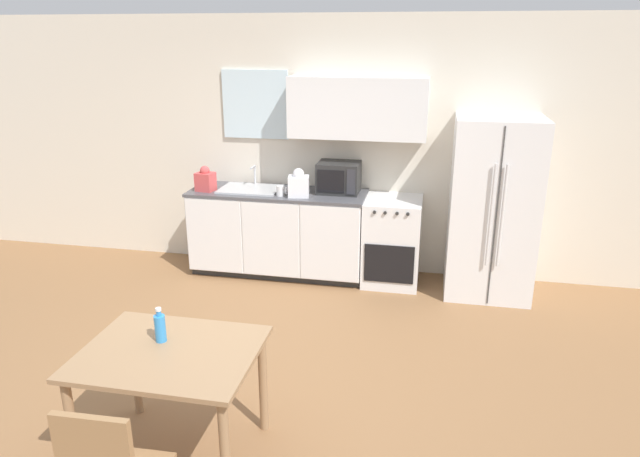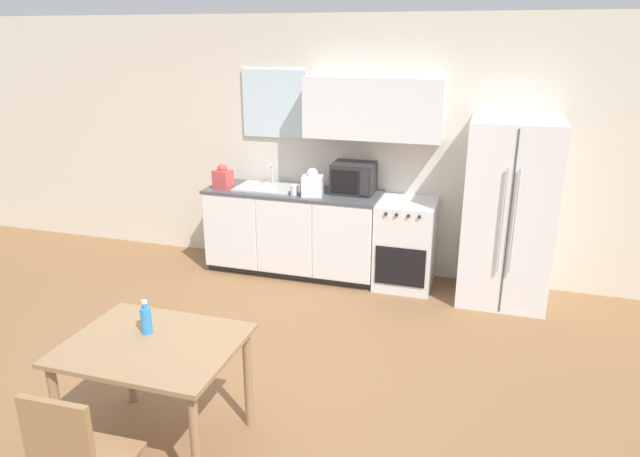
# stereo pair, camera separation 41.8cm
# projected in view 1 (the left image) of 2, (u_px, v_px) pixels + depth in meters

# --- Properties ---
(ground_plane) EXTENTS (12.00, 12.00, 0.00)m
(ground_plane) POSITION_uv_depth(u_px,v_px,m) (261.00, 382.00, 4.31)
(ground_plane) COLOR olive
(wall_back) EXTENTS (12.00, 0.38, 2.70)m
(wall_back) POSITION_uv_depth(u_px,v_px,m) (326.00, 142.00, 6.06)
(wall_back) COLOR beige
(wall_back) RESTS_ON ground_plane
(kitchen_counter) EXTENTS (1.87, 0.64, 0.92)m
(kitchen_counter) POSITION_uv_depth(u_px,v_px,m) (279.00, 232.00, 6.16)
(kitchen_counter) COLOR #333333
(kitchen_counter) RESTS_ON ground_plane
(oven_range) EXTENTS (0.58, 0.63, 0.90)m
(oven_range) POSITION_uv_depth(u_px,v_px,m) (392.00, 241.00, 5.94)
(oven_range) COLOR white
(oven_range) RESTS_ON ground_plane
(refrigerator) EXTENTS (0.82, 0.76, 1.77)m
(refrigerator) POSITION_uv_depth(u_px,v_px,m) (493.00, 208.00, 5.57)
(refrigerator) COLOR white
(refrigerator) RESTS_ON ground_plane
(kitchen_sink) EXTENTS (0.63, 0.45, 0.23)m
(kitchen_sink) POSITION_uv_depth(u_px,v_px,m) (250.00, 188.00, 6.07)
(kitchen_sink) COLOR #B7BABC
(kitchen_sink) RESTS_ON kitchen_counter
(microwave) EXTENTS (0.43, 0.36, 0.32)m
(microwave) POSITION_uv_depth(u_px,v_px,m) (339.00, 177.00, 5.93)
(microwave) COLOR #282828
(microwave) RESTS_ON kitchen_counter
(coffee_mug) EXTENTS (0.11, 0.08, 0.10)m
(coffee_mug) POSITION_uv_depth(u_px,v_px,m) (281.00, 191.00, 5.83)
(coffee_mug) COLOR white
(coffee_mug) RESTS_ON kitchen_counter
(grocery_bag_0) EXTENTS (0.20, 0.18, 0.27)m
(grocery_bag_0) POSITION_uv_depth(u_px,v_px,m) (205.00, 180.00, 6.00)
(grocery_bag_0) COLOR #D14C4C
(grocery_bag_0) RESTS_ON kitchen_counter
(grocery_bag_1) EXTENTS (0.24, 0.21, 0.29)m
(grocery_bag_1) POSITION_uv_depth(u_px,v_px,m) (299.00, 184.00, 5.79)
(grocery_bag_1) COLOR white
(grocery_bag_1) RESTS_ON kitchen_counter
(dining_table) EXTENTS (1.03, 0.81, 0.74)m
(dining_table) POSITION_uv_depth(u_px,v_px,m) (171.00, 367.00, 3.36)
(dining_table) COLOR #997551
(dining_table) RESTS_ON ground_plane
(drink_bottle) EXTENTS (0.07, 0.07, 0.22)m
(drink_bottle) POSITION_uv_depth(u_px,v_px,m) (160.00, 327.00, 3.40)
(drink_bottle) COLOR #338CD8
(drink_bottle) RESTS_ON dining_table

